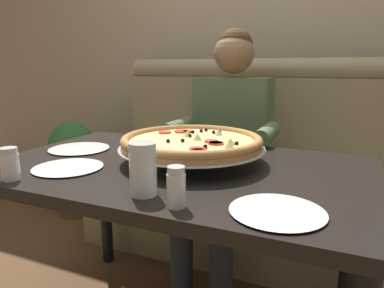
{
  "coord_description": "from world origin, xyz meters",
  "views": [
    {
      "loc": [
        0.53,
        -1.09,
        1.07
      ],
      "look_at": [
        0.08,
        -0.05,
        0.82
      ],
      "focal_mm": 32.29,
      "sensor_mm": 36.0,
      "label": 1
    }
  ],
  "objects_px": {
    "booth_bench": "(241,179)",
    "diner_main": "(227,138)",
    "plate_far_side": "(68,166)",
    "plate_near_right": "(277,209)",
    "drinking_glass": "(143,172)",
    "pizza": "(192,142)",
    "shaker_pepper_flakes": "(10,166)",
    "shaker_oregano": "(176,190)",
    "plate_near_left": "(79,147)",
    "dining_table": "(177,186)",
    "potted_plant": "(73,163)"
  },
  "relations": [
    {
      "from": "plate_far_side",
      "to": "plate_near_right",
      "type": "bearing_deg",
      "value": -6.95
    },
    {
      "from": "plate_near_left",
      "to": "pizza",
      "type": "bearing_deg",
      "value": 1.13
    },
    {
      "from": "dining_table",
      "to": "plate_near_left",
      "type": "distance_m",
      "value": 0.5
    },
    {
      "from": "pizza",
      "to": "drinking_glass",
      "type": "distance_m",
      "value": 0.36
    },
    {
      "from": "plate_near_left",
      "to": "plate_far_side",
      "type": "distance_m",
      "value": 0.29
    },
    {
      "from": "booth_bench",
      "to": "plate_near_left",
      "type": "distance_m",
      "value": 1.04
    },
    {
      "from": "booth_bench",
      "to": "drinking_glass",
      "type": "distance_m",
      "value": 1.27
    },
    {
      "from": "booth_bench",
      "to": "diner_main",
      "type": "relative_size",
      "value": 1.38
    },
    {
      "from": "diner_main",
      "to": "potted_plant",
      "type": "bearing_deg",
      "value": 172.05
    },
    {
      "from": "plate_near_left",
      "to": "drinking_glass",
      "type": "bearing_deg",
      "value": -33.35
    },
    {
      "from": "plate_far_side",
      "to": "drinking_glass",
      "type": "distance_m",
      "value": 0.39
    },
    {
      "from": "plate_near_right",
      "to": "plate_far_side",
      "type": "relative_size",
      "value": 0.97
    },
    {
      "from": "pizza",
      "to": "shaker_oregano",
      "type": "height_order",
      "value": "pizza"
    },
    {
      "from": "booth_bench",
      "to": "plate_near_left",
      "type": "bearing_deg",
      "value": -119.72
    },
    {
      "from": "potted_plant",
      "to": "plate_near_left",
      "type": "bearing_deg",
      "value": -45.28
    },
    {
      "from": "diner_main",
      "to": "pizza",
      "type": "relative_size",
      "value": 2.36
    },
    {
      "from": "shaker_oregano",
      "to": "plate_near_left",
      "type": "bearing_deg",
      "value": 149.05
    },
    {
      "from": "booth_bench",
      "to": "drinking_glass",
      "type": "height_order",
      "value": "booth_bench"
    },
    {
      "from": "dining_table",
      "to": "potted_plant",
      "type": "height_order",
      "value": "dining_table"
    },
    {
      "from": "pizza",
      "to": "plate_far_side",
      "type": "relative_size",
      "value": 2.24
    },
    {
      "from": "diner_main",
      "to": "shaker_pepper_flakes",
      "type": "bearing_deg",
      "value": -111.55
    },
    {
      "from": "shaker_pepper_flakes",
      "to": "plate_near_left",
      "type": "distance_m",
      "value": 0.42
    },
    {
      "from": "shaker_oregano",
      "to": "drinking_glass",
      "type": "xyz_separation_m",
      "value": [
        -0.12,
        0.04,
        0.02
      ]
    },
    {
      "from": "shaker_oregano",
      "to": "shaker_pepper_flakes",
      "type": "bearing_deg",
      "value": -178.74
    },
    {
      "from": "diner_main",
      "to": "drinking_glass",
      "type": "relative_size",
      "value": 8.64
    },
    {
      "from": "diner_main",
      "to": "shaker_oregano",
      "type": "distance_m",
      "value": 1.0
    },
    {
      "from": "drinking_glass",
      "to": "dining_table",
      "type": "bearing_deg",
      "value": 99.24
    },
    {
      "from": "shaker_pepper_flakes",
      "to": "plate_far_side",
      "type": "bearing_deg",
      "value": 65.33
    },
    {
      "from": "dining_table",
      "to": "potted_plant",
      "type": "distance_m",
      "value": 1.49
    },
    {
      "from": "pizza",
      "to": "potted_plant",
      "type": "distance_m",
      "value": 1.53
    },
    {
      "from": "pizza",
      "to": "dining_table",
      "type": "bearing_deg",
      "value": -125.55
    },
    {
      "from": "shaker_oregano",
      "to": "plate_near_right",
      "type": "distance_m",
      "value": 0.25
    },
    {
      "from": "pizza",
      "to": "diner_main",
      "type": "bearing_deg",
      "value": 94.62
    },
    {
      "from": "plate_near_left",
      "to": "plate_near_right",
      "type": "relative_size",
      "value": 1.08
    },
    {
      "from": "dining_table",
      "to": "drinking_glass",
      "type": "xyz_separation_m",
      "value": [
        0.05,
        -0.31,
        0.15
      ]
    },
    {
      "from": "booth_bench",
      "to": "shaker_oregano",
      "type": "bearing_deg",
      "value": -82.17
    },
    {
      "from": "drinking_glass",
      "to": "potted_plant",
      "type": "relative_size",
      "value": 0.21
    },
    {
      "from": "diner_main",
      "to": "shaker_oregano",
      "type": "bearing_deg",
      "value": -79.59
    },
    {
      "from": "dining_table",
      "to": "pizza",
      "type": "relative_size",
      "value": 2.53
    },
    {
      "from": "drinking_glass",
      "to": "shaker_oregano",
      "type": "bearing_deg",
      "value": -18.78
    },
    {
      "from": "booth_bench",
      "to": "diner_main",
      "type": "distance_m",
      "value": 0.41
    },
    {
      "from": "drinking_glass",
      "to": "plate_near_right",
      "type": "bearing_deg",
      "value": 3.5
    },
    {
      "from": "potted_plant",
      "to": "drinking_glass",
      "type": "bearing_deg",
      "value": -40.79
    },
    {
      "from": "diner_main",
      "to": "plate_near_left",
      "type": "xyz_separation_m",
      "value": [
        -0.48,
        -0.58,
        0.03
      ]
    },
    {
      "from": "potted_plant",
      "to": "pizza",
      "type": "bearing_deg",
      "value": -30.37
    },
    {
      "from": "plate_near_right",
      "to": "plate_near_left",
      "type": "bearing_deg",
      "value": 159.78
    },
    {
      "from": "booth_bench",
      "to": "diner_main",
      "type": "height_order",
      "value": "diner_main"
    },
    {
      "from": "booth_bench",
      "to": "plate_near_right",
      "type": "relative_size",
      "value": 7.49
    },
    {
      "from": "plate_near_left",
      "to": "plate_near_right",
      "type": "height_order",
      "value": "same"
    },
    {
      "from": "pizza",
      "to": "booth_bench",
      "type": "bearing_deg",
      "value": 92.57
    }
  ]
}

